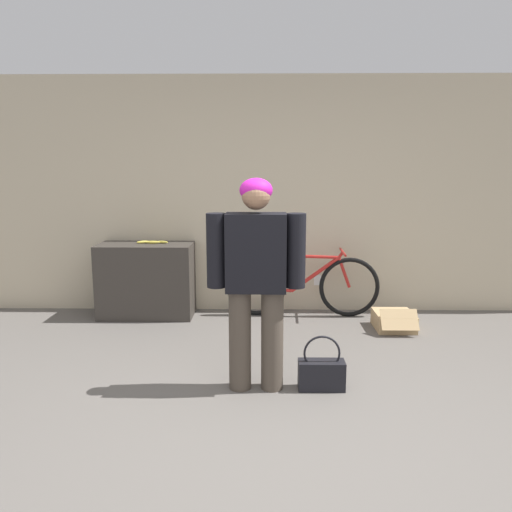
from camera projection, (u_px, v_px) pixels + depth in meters
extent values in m
plane|color=#605B56|center=(274.00, 446.00, 2.95)|extent=(14.00, 14.00, 0.00)
cube|color=beige|center=(270.00, 196.00, 5.55)|extent=(8.00, 0.06, 2.60)
cube|color=white|center=(317.00, 280.00, 5.68)|extent=(0.08, 0.01, 0.12)
cube|color=#38332D|center=(146.00, 280.00, 5.45)|extent=(1.01, 0.48, 0.80)
cylinder|color=#4C4238|center=(240.00, 340.00, 3.66)|extent=(0.16, 0.16, 0.75)
cylinder|color=#4C4238|center=(272.00, 340.00, 3.65)|extent=(0.16, 0.16, 0.75)
cube|color=black|center=(256.00, 253.00, 3.54)|extent=(0.43, 0.22, 0.56)
cylinder|color=black|center=(216.00, 251.00, 3.54)|extent=(0.14, 0.14, 0.53)
cylinder|color=black|center=(296.00, 251.00, 3.53)|extent=(0.14, 0.14, 0.53)
sphere|color=#A37556|center=(256.00, 195.00, 3.47)|extent=(0.20, 0.20, 0.20)
ellipsoid|color=#D11EAD|center=(256.00, 190.00, 3.47)|extent=(0.23, 0.21, 0.17)
torus|color=black|center=(256.00, 286.00, 5.48)|extent=(0.66, 0.07, 0.66)
torus|color=black|center=(349.00, 287.00, 5.43)|extent=(0.66, 0.07, 0.66)
cylinder|color=red|center=(274.00, 289.00, 5.48)|extent=(0.39, 0.05, 0.08)
cylinder|color=red|center=(269.00, 271.00, 5.44)|extent=(0.31, 0.04, 0.37)
cylinder|color=red|center=(287.00, 273.00, 5.44)|extent=(0.14, 0.04, 0.40)
cylinder|color=red|center=(315.00, 274.00, 5.43)|extent=(0.53, 0.06, 0.41)
cylinder|color=red|center=(311.00, 257.00, 5.39)|extent=(0.61, 0.05, 0.05)
cylinder|color=red|center=(344.00, 272.00, 5.41)|extent=(0.16, 0.04, 0.34)
cylinder|color=red|center=(341.00, 255.00, 5.38)|extent=(0.07, 0.04, 0.08)
cylinder|color=red|center=(343.00, 252.00, 5.37)|extent=(0.04, 0.46, 0.02)
ellipsoid|color=black|center=(282.00, 254.00, 5.40)|extent=(0.22, 0.09, 0.05)
ellipsoid|color=#EAD64C|center=(153.00, 242.00, 5.39)|extent=(0.16, 0.03, 0.03)
ellipsoid|color=#EAD64C|center=(143.00, 242.00, 5.41)|extent=(0.14, 0.09, 0.03)
ellipsoid|color=#EAD64C|center=(163.00, 242.00, 5.41)|extent=(0.14, 0.09, 0.03)
sphere|color=brown|center=(138.00, 242.00, 5.42)|extent=(0.02, 0.02, 0.02)
cube|color=black|center=(321.00, 375.00, 3.69)|extent=(0.34, 0.14, 0.22)
torus|color=black|center=(322.00, 353.00, 3.66)|extent=(0.27, 0.02, 0.27)
cube|color=tan|center=(394.00, 321.00, 5.06)|extent=(0.38, 0.41, 0.17)
cube|color=tan|center=(399.00, 320.00, 4.85)|extent=(0.36, 0.15, 0.18)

